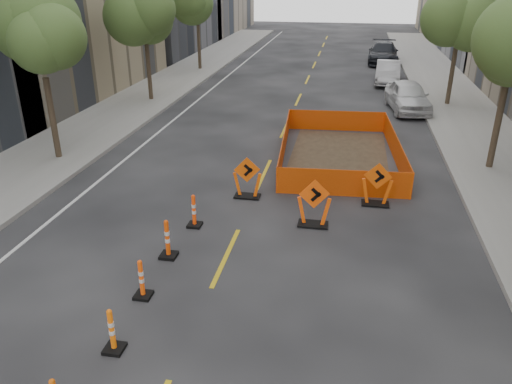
% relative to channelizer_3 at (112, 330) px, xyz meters
% --- Properties ---
extents(ground_plane, '(140.00, 140.00, 0.00)m').
position_rel_channelizer_3_xyz_m(ground_plane, '(1.36, -0.08, -0.50)').
color(ground_plane, black).
extents(sidewalk_left, '(4.00, 90.00, 0.15)m').
position_rel_channelizer_3_xyz_m(sidewalk_left, '(-7.64, 11.92, -0.43)').
color(sidewalk_left, gray).
rests_on(sidewalk_left, ground).
extents(sidewalk_right, '(4.00, 90.00, 0.15)m').
position_rel_channelizer_3_xyz_m(sidewalk_right, '(10.36, 11.92, -0.43)').
color(sidewalk_right, gray).
rests_on(sidewalk_right, ground).
extents(tree_l_b, '(2.80, 2.80, 5.95)m').
position_rel_channelizer_3_xyz_m(tree_l_b, '(-7.04, 9.92, 4.02)').
color(tree_l_b, '#382B1E').
rests_on(tree_l_b, ground).
extents(tree_l_c, '(2.80, 2.80, 5.95)m').
position_rel_channelizer_3_xyz_m(tree_l_c, '(-7.04, 19.92, 4.02)').
color(tree_l_c, '#382B1E').
rests_on(tree_l_c, ground).
extents(tree_l_d, '(2.80, 2.80, 5.95)m').
position_rel_channelizer_3_xyz_m(tree_l_d, '(-7.04, 29.92, 4.02)').
color(tree_l_d, '#382B1E').
rests_on(tree_l_d, ground).
extents(tree_r_c, '(2.80, 2.80, 5.95)m').
position_rel_channelizer_3_xyz_m(tree_r_c, '(9.76, 21.92, 4.02)').
color(tree_r_c, '#382B1E').
rests_on(tree_r_c, ground).
extents(channelizer_3, '(0.40, 0.40, 1.00)m').
position_rel_channelizer_3_xyz_m(channelizer_3, '(0.00, 0.00, 0.00)').
color(channelizer_3, '#FF680A').
rests_on(channelizer_3, ground).
extents(channelizer_4, '(0.39, 0.39, 1.00)m').
position_rel_channelizer_3_xyz_m(channelizer_4, '(-0.13, 1.81, -0.00)').
color(channelizer_4, '#FF4D0A').
rests_on(channelizer_4, ground).
extents(channelizer_5, '(0.44, 0.44, 1.11)m').
position_rel_channelizer_3_xyz_m(channelizer_5, '(-0.15, 3.62, 0.05)').
color(channelizer_5, '#DD4409').
rests_on(channelizer_5, ground).
extents(channelizer_6, '(0.41, 0.41, 1.03)m').
position_rel_channelizer_3_xyz_m(channelizer_6, '(0.02, 5.43, 0.02)').
color(channelizer_6, '#FF420A').
rests_on(channelizer_6, ground).
extents(chevron_sign_left, '(1.07, 0.80, 1.44)m').
position_rel_channelizer_3_xyz_m(chevron_sign_left, '(1.16, 7.77, 0.22)').
color(chevron_sign_left, '#DE4F09').
rests_on(chevron_sign_left, ground).
extents(chevron_sign_center, '(1.12, 0.82, 1.50)m').
position_rel_channelizer_3_xyz_m(chevron_sign_center, '(3.50, 6.13, 0.25)').
color(chevron_sign_center, '#FF500A').
rests_on(chevron_sign_center, ground).
extents(chevron_sign_right, '(1.01, 0.65, 1.47)m').
position_rel_channelizer_3_xyz_m(chevron_sign_right, '(5.39, 7.95, 0.23)').
color(chevron_sign_right, '#D74B09').
rests_on(chevron_sign_right, ground).
extents(safety_fence, '(5.01, 7.93, 0.95)m').
position_rel_channelizer_3_xyz_m(safety_fence, '(4.05, 12.26, -0.02)').
color(safety_fence, '#FF560D').
rests_on(safety_fence, ground).
extents(parked_car_near, '(2.48, 4.87, 1.59)m').
position_rel_channelizer_3_xyz_m(parked_car_near, '(7.42, 20.50, 0.29)').
color(parked_car_near, silver).
rests_on(parked_car_near, ground).
extents(parked_car_mid, '(1.82, 4.53, 1.46)m').
position_rel_channelizer_3_xyz_m(parked_car_mid, '(6.76, 27.63, 0.23)').
color(parked_car_mid, '#A6A6AB').
rests_on(parked_car_mid, ground).
extents(parked_car_far, '(2.57, 5.78, 1.65)m').
position_rel_channelizer_3_xyz_m(parked_car_far, '(6.80, 35.76, 0.32)').
color(parked_car_far, black).
rests_on(parked_car_far, ground).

